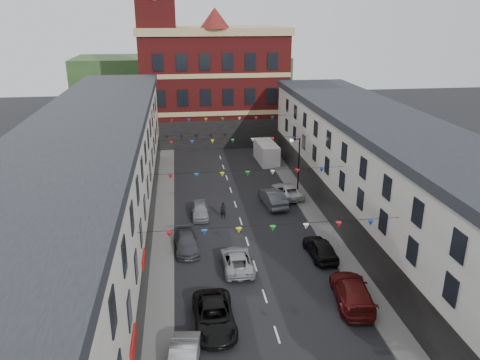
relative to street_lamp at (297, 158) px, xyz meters
name	(u,v)px	position (x,y,z in m)	size (l,w,h in m)	color
ground	(255,266)	(-6.55, -14.00, -3.90)	(160.00, 160.00, 0.00)	black
pavement_left	(162,258)	(-13.45, -12.00, -3.83)	(1.80, 64.00, 0.15)	#605E5B
pavement_right	(335,247)	(0.35, -12.00, -3.83)	(1.80, 64.00, 0.15)	#605E5B
terrace_left	(87,203)	(-18.33, -13.00, 1.44)	(8.40, 56.00, 10.70)	beige
terrace_right	(405,193)	(5.23, -13.00, 0.95)	(8.40, 56.00, 9.70)	silver
civic_building	(213,84)	(-6.55, 23.95, 4.23)	(20.60, 13.30, 18.50)	maroon
clock_tower	(157,36)	(-14.05, 21.00, 11.03)	(5.60, 5.60, 30.00)	maroon
distant_hill	(183,83)	(-10.55, 48.00, 1.10)	(40.00, 14.00, 10.00)	#294C23
street_lamp	(297,158)	(0.00, 0.00, 0.00)	(1.10, 0.36, 6.00)	black
car_left_c	(214,316)	(-10.15, -20.71, -3.17)	(2.42, 5.25, 1.46)	black
car_left_d	(186,242)	(-11.56, -10.73, -3.25)	(1.83, 4.50, 1.31)	#3F4047
car_left_e	(200,210)	(-10.15, -4.49, -3.24)	(1.57, 3.90, 1.33)	gray
car_right_c	(352,292)	(-1.05, -19.41, -3.11)	(2.23, 5.48, 1.59)	#5D1312
car_right_d	(320,248)	(-1.32, -13.25, -3.16)	(1.76, 4.37, 1.49)	black
car_right_e	(273,198)	(-2.95, -2.72, -3.10)	(1.70, 4.88, 1.61)	#4C4E54
car_right_f	(287,191)	(-1.05, -0.68, -3.22)	(2.26, 4.90, 1.36)	silver
moving_car	(237,260)	(-7.94, -14.11, -3.25)	(2.18, 4.73, 1.32)	#A6A9AD
white_van	(266,152)	(-0.95, 11.33, -2.66)	(2.17, 5.65, 2.50)	silver
pedestrian	(223,210)	(-8.05, -5.13, -3.12)	(0.57, 0.37, 1.56)	black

